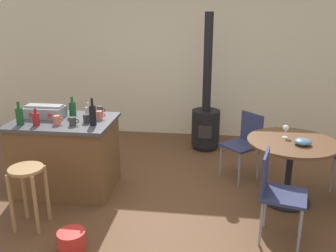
{
  "coord_description": "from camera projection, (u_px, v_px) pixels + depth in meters",
  "views": [
    {
      "loc": [
        0.5,
        -3.52,
        2.11
      ],
      "look_at": [
        0.01,
        0.25,
        0.88
      ],
      "focal_mm": 38.65,
      "sensor_mm": 36.0,
      "label": 1
    }
  ],
  "objects": [
    {
      "name": "ground_plane",
      "position": [
        164.0,
        208.0,
        4.04
      ],
      "size": [
        8.8,
        8.8,
        0.0
      ],
      "primitive_type": "plane",
      "color": "brown"
    },
    {
      "name": "back_wall",
      "position": [
        185.0,
        57.0,
        6.1
      ],
      "size": [
        8.0,
        0.1,
        2.7
      ],
      "primitive_type": "cube",
      "color": "beige",
      "rests_on": "ground_plane"
    },
    {
      "name": "kitchen_island",
      "position": [
        66.0,
        155.0,
        4.35
      ],
      "size": [
        1.17,
        0.84,
        0.89
      ],
      "color": "brown",
      "rests_on": "ground_plane"
    },
    {
      "name": "wooden_stool",
      "position": [
        28.0,
        184.0,
        3.56
      ],
      "size": [
        0.33,
        0.33,
        0.65
      ],
      "color": "#A37A4C",
      "rests_on": "ground_plane"
    },
    {
      "name": "dining_table",
      "position": [
        291.0,
        156.0,
        4.02
      ],
      "size": [
        0.97,
        0.97,
        0.74
      ],
      "color": "black",
      "rests_on": "ground_plane"
    },
    {
      "name": "folding_chair_near",
      "position": [
        277.0,
        190.0,
        3.36
      ],
      "size": [
        0.48,
        0.48,
        0.87
      ],
      "color": "navy",
      "rests_on": "ground_plane"
    },
    {
      "name": "folding_chair_left",
      "position": [
        244.0,
        141.0,
        4.67
      ],
      "size": [
        0.56,
        0.56,
        0.85
      ],
      "color": "navy",
      "rests_on": "ground_plane"
    },
    {
      "name": "wood_stove",
      "position": [
        206.0,
        118.0,
        5.64
      ],
      "size": [
        0.44,
        0.45,
        2.09
      ],
      "color": "black",
      "rests_on": "ground_plane"
    },
    {
      "name": "toolbox",
      "position": [
        45.0,
        111.0,
        4.3
      ],
      "size": [
        0.46,
        0.25,
        0.15
      ],
      "color": "gray",
      "rests_on": "kitchen_island"
    },
    {
      "name": "bottle_0",
      "position": [
        88.0,
        113.0,
        4.22
      ],
      "size": [
        0.07,
        0.07,
        0.2
      ],
      "color": "#B7B2AD",
      "rests_on": "kitchen_island"
    },
    {
      "name": "bottle_1",
      "position": [
        20.0,
        116.0,
        4.01
      ],
      "size": [
        0.08,
        0.08,
        0.27
      ],
      "color": "#194C23",
      "rests_on": "kitchen_island"
    },
    {
      "name": "bottle_2",
      "position": [
        73.0,
        108.0,
        4.35
      ],
      "size": [
        0.08,
        0.08,
        0.24
      ],
      "color": "#194C23",
      "rests_on": "kitchen_island"
    },
    {
      "name": "bottle_3",
      "position": [
        36.0,
        119.0,
        4.0
      ],
      "size": [
        0.08,
        0.08,
        0.19
      ],
      "color": "maroon",
      "rests_on": "kitchen_island"
    },
    {
      "name": "bottle_4",
      "position": [
        93.0,
        115.0,
        3.99
      ],
      "size": [
        0.08,
        0.08,
        0.31
      ],
      "color": "black",
      "rests_on": "kitchen_island"
    },
    {
      "name": "cup_0",
      "position": [
        73.0,
        121.0,
        4.0
      ],
      "size": [
        0.11,
        0.08,
        0.09
      ],
      "color": "#383838",
      "rests_on": "kitchen_island"
    },
    {
      "name": "cup_1",
      "position": [
        87.0,
        118.0,
        4.1
      ],
      "size": [
        0.11,
        0.08,
        0.1
      ],
      "color": "#383838",
      "rests_on": "kitchen_island"
    },
    {
      "name": "cup_2",
      "position": [
        100.0,
        115.0,
        4.22
      ],
      "size": [
        0.11,
        0.07,
        0.1
      ],
      "color": "#DB6651",
      "rests_on": "kitchen_island"
    },
    {
      "name": "cup_3",
      "position": [
        100.0,
        110.0,
        4.41
      ],
      "size": [
        0.11,
        0.07,
        0.11
      ],
      "color": "#383838",
      "rests_on": "kitchen_island"
    },
    {
      "name": "cup_4",
      "position": [
        57.0,
        120.0,
        4.04
      ],
      "size": [
        0.11,
        0.08,
        0.1
      ],
      "color": "#DB6651",
      "rests_on": "kitchen_island"
    },
    {
      "name": "wine_glass",
      "position": [
        286.0,
        128.0,
        4.05
      ],
      "size": [
        0.07,
        0.07,
        0.14
      ],
      "color": "silver",
      "rests_on": "dining_table"
    },
    {
      "name": "serving_bowl",
      "position": [
        303.0,
        142.0,
        3.84
      ],
      "size": [
        0.18,
        0.18,
        0.07
      ],
      "primitive_type": "ellipsoid",
      "color": "#4C7099",
      "rests_on": "dining_table"
    },
    {
      "name": "plastic_bucket",
      "position": [
        72.0,
        241.0,
        3.32
      ],
      "size": [
        0.26,
        0.26,
        0.18
      ],
      "primitive_type": "cylinder",
      "color": "red",
      "rests_on": "ground_plane"
    }
  ]
}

